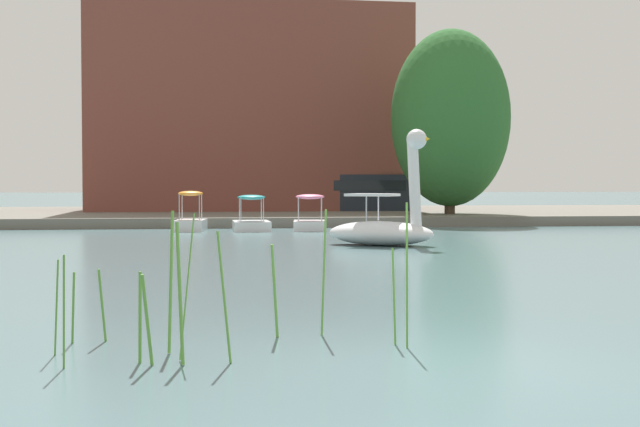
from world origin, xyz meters
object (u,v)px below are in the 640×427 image
pedal_boat_pink (310,219)px  pedal_boat_teal (251,220)px  pedal_boat_orange (191,220)px  swan_boat (385,224)px  parked_van (361,191)px  tree_willow_near_path (450,118)px

pedal_boat_pink → pedal_boat_teal: bearing=178.0°
pedal_boat_pink → pedal_boat_orange: bearing=175.7°
swan_boat → parked_van: swan_boat is taller
pedal_boat_teal → parked_van: parked_van is taller
pedal_boat_orange → tree_willow_near_path: bearing=24.0°
swan_boat → tree_willow_near_path: bearing=66.8°
pedal_boat_orange → tree_willow_near_path: (12.07, 5.38, 4.54)m
pedal_boat_pink → parked_van: size_ratio=0.45×
tree_willow_near_path → parked_van: 7.40m
pedal_boat_pink → pedal_boat_orange: size_ratio=0.99×
swan_boat → parked_van: 20.42m
swan_boat → pedal_boat_orange: (-5.84, 9.16, -0.23)m
tree_willow_near_path → parked_van: size_ratio=1.75×
tree_willow_near_path → swan_boat: bearing=-113.2°
pedal_boat_orange → pedal_boat_teal: bearing=-6.6°
swan_boat → pedal_boat_teal: bearing=111.3°
pedal_boat_teal → pedal_boat_pink: bearing=-2.0°
swan_boat → pedal_boat_teal: (-3.47, 8.89, -0.23)m
pedal_boat_teal → pedal_boat_orange: size_ratio=1.03×
tree_willow_near_path → parked_van: (-3.27, 5.65, -3.50)m
pedal_boat_teal → tree_willow_near_path: 12.12m
swan_boat → pedal_boat_pink: 8.89m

